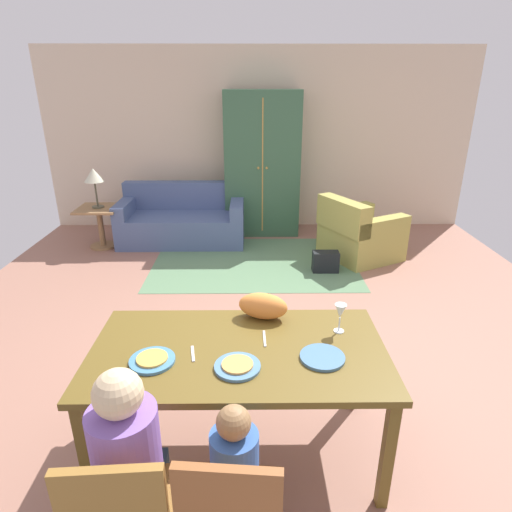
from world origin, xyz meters
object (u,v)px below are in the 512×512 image
wine_glass (340,312)px  person_man (133,475)px  plate_near_woman (322,357)px  person_child (236,488)px  plate_near_child (237,367)px  side_table (100,222)px  dining_table (239,360)px  cat (263,306)px  armchair (358,235)px  couch (183,221)px  handbag (325,262)px  table_lamp (94,177)px  plate_near_man (152,360)px  armoire (262,164)px

wine_glass → person_man: bearing=-142.9°
plate_near_woman → person_child: person_child is taller
plate_near_child → side_table: plate_near_child is taller
dining_table → cat: bearing=66.9°
dining_table → wine_glass: (0.61, 0.18, 0.21)m
plate_near_child → person_man: (-0.47, -0.46, -0.26)m
armchair → couch: bearing=164.2°
armchair → cat: bearing=-114.8°
handbag → plate_near_woman: bearing=-100.2°
dining_table → wine_glass: 0.67m
table_lamp → wine_glass: bearing=-52.8°
plate_near_woman → armchair: armchair is taller
wine_glass → side_table: 4.43m
plate_near_man → couch: bearing=96.5°
plate_near_child → plate_near_woman: same height
armoire → person_man: bearing=-98.0°
couch → wine_glass: bearing=-67.7°
dining_table → cat: 0.42m
cat → table_lamp: bearing=138.0°
plate_near_woman → cat: size_ratio=0.78×
cat → handbag: size_ratio=1.00×
person_man → table_lamp: 4.63m
person_child → armchair: 4.18m
plate_near_man → side_table: size_ratio=0.43×
plate_near_woman → wine_glass: 0.34m
plate_near_man → person_child: person_child is taller
plate_near_child → armchair: bearing=66.6°
plate_near_man → person_man: (-0.00, -0.52, -0.26)m
plate_near_woman → side_table: (-2.51, 3.79, -0.39)m
armchair → armoire: armoire is taller
dining_table → plate_near_child: bearing=-90.0°
plate_near_man → plate_near_woman: size_ratio=1.00×
dining_table → wine_glass: bearing=16.4°
plate_near_woman → plate_near_child: bearing=-170.3°
dining_table → side_table: (-2.05, 3.69, -0.31)m
person_child → armchair: person_child is taller
plate_near_man → side_table: (-1.58, 3.81, -0.39)m
cat → side_table: size_ratio=0.55×
wine_glass → table_lamp: size_ratio=0.34×
person_child → cat: (0.15, 0.99, 0.41)m
person_child → person_man: bearing=179.4°
wine_glass → armoire: armoire is taller
armoire → handbag: armoire is taller
person_child → couch: size_ratio=0.52×
cat → handbag: cat is taller
wine_glass → cat: bearing=159.5°
armchair → armoire: bearing=138.8°
couch → handbag: 2.25m
cat → side_table: cat is taller
plate_near_woman → couch: 4.30m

